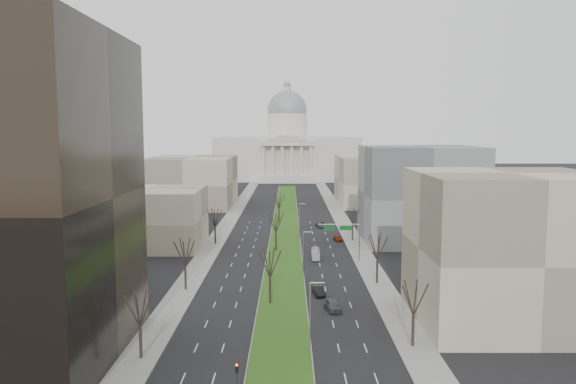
{
  "coord_description": "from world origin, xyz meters",
  "views": [
    {
      "loc": [
        1.09,
        -48.47,
        28.17
      ],
      "look_at": [
        0.75,
        110.07,
        10.49
      ],
      "focal_mm": 35.0,
      "sensor_mm": 36.0,
      "label": 1
    }
  ],
  "objects_px": {
    "car_red": "(338,238)",
    "car_grey_near": "(333,305)",
    "car_grey_far": "(321,224)",
    "box_van": "(316,254)",
    "car_black": "(318,291)"
  },
  "relations": [
    {
      "from": "car_black",
      "to": "car_red",
      "type": "bearing_deg",
      "value": 71.71
    },
    {
      "from": "car_grey_near",
      "to": "car_black",
      "type": "height_order",
      "value": "car_grey_near"
    },
    {
      "from": "car_black",
      "to": "car_grey_far",
      "type": "distance_m",
      "value": 67.65
    },
    {
      "from": "car_black",
      "to": "car_red",
      "type": "height_order",
      "value": "car_black"
    },
    {
      "from": "car_red",
      "to": "car_grey_near",
      "type": "bearing_deg",
      "value": -102.33
    },
    {
      "from": "car_red",
      "to": "box_van",
      "type": "bearing_deg",
      "value": -115.09
    },
    {
      "from": "car_black",
      "to": "car_red",
      "type": "distance_m",
      "value": 47.79
    },
    {
      "from": "car_red",
      "to": "box_van",
      "type": "relative_size",
      "value": 0.61
    },
    {
      "from": "car_black",
      "to": "box_van",
      "type": "distance_m",
      "value": 27.58
    },
    {
      "from": "car_grey_near",
      "to": "car_black",
      "type": "bearing_deg",
      "value": 92.48
    },
    {
      "from": "car_black",
      "to": "box_van",
      "type": "xyz_separation_m",
      "value": [
        0.8,
        27.57,
        0.27
      ]
    },
    {
      "from": "car_grey_far",
      "to": "car_red",
      "type": "bearing_deg",
      "value": -89.09
    },
    {
      "from": "car_black",
      "to": "car_grey_near",
      "type": "bearing_deg",
      "value": -86.96
    },
    {
      "from": "car_grey_far",
      "to": "box_van",
      "type": "distance_m",
      "value": 40.1
    },
    {
      "from": "car_red",
      "to": "car_grey_far",
      "type": "xyz_separation_m",
      "value": [
        -3.03,
        20.29,
        0.12
      ]
    }
  ]
}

